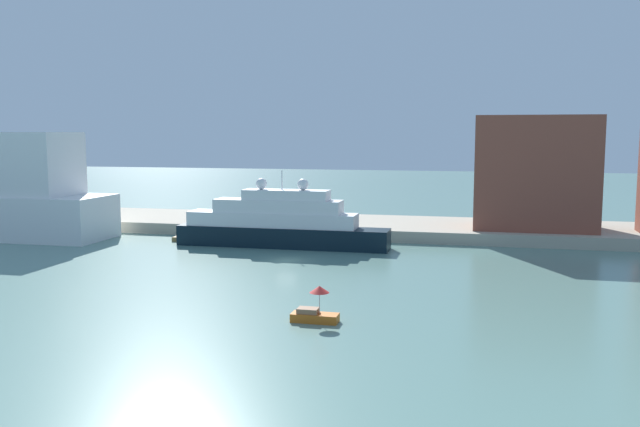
{
  "coord_description": "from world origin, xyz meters",
  "views": [
    {
      "loc": [
        22.26,
        -76.03,
        15.01
      ],
      "look_at": [
        2.68,
        6.0,
        5.02
      ],
      "focal_mm": 38.05,
      "sensor_mm": 36.0,
      "label": 1
    }
  ],
  "objects_px": {
    "large_yacht": "(279,224)",
    "work_barge": "(188,239)",
    "person_figure": "(275,217)",
    "mooring_bollard": "(356,226)",
    "harbor_building": "(535,172)",
    "small_motorboat": "(315,310)",
    "parked_car": "(241,217)"
  },
  "relations": [
    {
      "from": "large_yacht",
      "to": "work_barge",
      "type": "distance_m",
      "value": 14.08
    },
    {
      "from": "harbor_building",
      "to": "person_figure",
      "type": "xyz_separation_m",
      "value": [
        -37.59,
        -2.39,
        -7.07
      ]
    },
    {
      "from": "large_yacht",
      "to": "work_barge",
      "type": "height_order",
      "value": "large_yacht"
    },
    {
      "from": "work_barge",
      "to": "person_figure",
      "type": "xyz_separation_m",
      "value": [
        9.42,
        10.75,
        2.17
      ]
    },
    {
      "from": "work_barge",
      "to": "parked_car",
      "type": "height_order",
      "value": "parked_car"
    },
    {
      "from": "harbor_building",
      "to": "parked_car",
      "type": "height_order",
      "value": "harbor_building"
    },
    {
      "from": "work_barge",
      "to": "mooring_bollard",
      "type": "xyz_separation_m",
      "value": [
        22.69,
        6.93,
        1.72
      ]
    },
    {
      "from": "large_yacht",
      "to": "harbor_building",
      "type": "height_order",
      "value": "harbor_building"
    },
    {
      "from": "large_yacht",
      "to": "parked_car",
      "type": "bearing_deg",
      "value": 129.76
    },
    {
      "from": "small_motorboat",
      "to": "harbor_building",
      "type": "height_order",
      "value": "harbor_building"
    },
    {
      "from": "large_yacht",
      "to": "mooring_bollard",
      "type": "height_order",
      "value": "large_yacht"
    },
    {
      "from": "work_barge",
      "to": "large_yacht",
      "type": "bearing_deg",
      "value": -4.95
    },
    {
      "from": "parked_car",
      "to": "person_figure",
      "type": "xyz_separation_m",
      "value": [
        5.23,
        0.45,
        0.23
      ]
    },
    {
      "from": "mooring_bollard",
      "to": "small_motorboat",
      "type": "bearing_deg",
      "value": -84.08
    },
    {
      "from": "large_yacht",
      "to": "parked_car",
      "type": "relative_size",
      "value": 6.34
    },
    {
      "from": "large_yacht",
      "to": "mooring_bollard",
      "type": "distance_m",
      "value": 12.12
    },
    {
      "from": "small_motorboat",
      "to": "parked_car",
      "type": "bearing_deg",
      "value": 116.62
    },
    {
      "from": "harbor_building",
      "to": "work_barge",
      "type": "bearing_deg",
      "value": -164.39
    },
    {
      "from": "large_yacht",
      "to": "harbor_building",
      "type": "relative_size",
      "value": 1.73
    },
    {
      "from": "large_yacht",
      "to": "mooring_bollard",
      "type": "relative_size",
      "value": 36.57
    },
    {
      "from": "small_motorboat",
      "to": "parked_car",
      "type": "relative_size",
      "value": 0.84
    },
    {
      "from": "large_yacht",
      "to": "small_motorboat",
      "type": "xyz_separation_m",
      "value": [
        13.32,
        -34.16,
        -2.11
      ]
    },
    {
      "from": "large_yacht",
      "to": "mooring_bollard",
      "type": "xyz_separation_m",
      "value": [
        8.93,
        8.12,
        -1.04
      ]
    },
    {
      "from": "small_motorboat",
      "to": "mooring_bollard",
      "type": "xyz_separation_m",
      "value": [
        -4.39,
        42.28,
        1.07
      ]
    },
    {
      "from": "work_barge",
      "to": "parked_car",
      "type": "relative_size",
      "value": 0.92
    },
    {
      "from": "work_barge",
      "to": "harbor_building",
      "type": "relative_size",
      "value": 0.25
    },
    {
      "from": "person_figure",
      "to": "mooring_bollard",
      "type": "xyz_separation_m",
      "value": [
        13.27,
        -3.82,
        -0.45
      ]
    },
    {
      "from": "harbor_building",
      "to": "mooring_bollard",
      "type": "distance_m",
      "value": 26.21
    },
    {
      "from": "large_yacht",
      "to": "person_figure",
      "type": "height_order",
      "value": "large_yacht"
    },
    {
      "from": "large_yacht",
      "to": "small_motorboat",
      "type": "distance_m",
      "value": 36.73
    },
    {
      "from": "large_yacht",
      "to": "work_barge",
      "type": "relative_size",
      "value": 6.93
    },
    {
      "from": "small_motorboat",
      "to": "harbor_building",
      "type": "relative_size",
      "value": 0.23
    }
  ]
}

